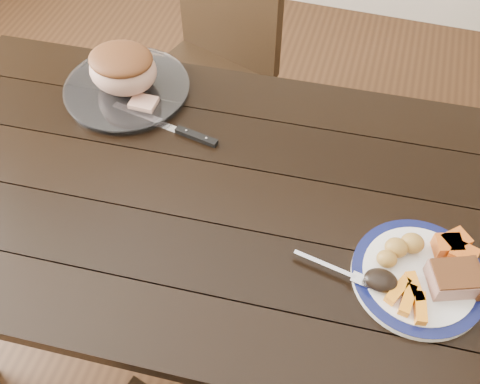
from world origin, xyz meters
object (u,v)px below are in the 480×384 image
(dinner_plate, at_px, (418,277))
(pork_slice, at_px, (454,279))
(serving_platter, at_px, (127,90))
(fork, at_px, (339,271))
(chair_far, at_px, (212,61))
(dining_table, at_px, (212,213))
(roast_joint, at_px, (123,70))
(carving_knife, at_px, (183,132))

(dinner_plate, xyz_separation_m, pork_slice, (0.06, -0.01, 0.03))
(serving_platter, height_order, fork, fork)
(chair_far, xyz_separation_m, pork_slice, (0.81, -0.84, 0.27))
(dinner_plate, bearing_deg, dining_table, 168.62)
(pork_slice, xyz_separation_m, roast_joint, (-0.90, 0.38, 0.04))
(dining_table, height_order, roast_joint, roast_joint)
(serving_platter, bearing_deg, carving_knife, -27.53)
(chair_far, distance_m, pork_slice, 1.20)
(pork_slice, bearing_deg, roast_joint, 157.32)
(roast_joint, xyz_separation_m, carving_knife, (0.21, -0.11, -0.07))
(serving_platter, relative_size, pork_slice, 3.51)
(fork, bearing_deg, chair_far, 134.15)
(dinner_plate, bearing_deg, serving_platter, 156.10)
(serving_platter, distance_m, pork_slice, 0.98)
(serving_platter, distance_m, carving_knife, 0.23)
(dinner_plate, height_order, serving_platter, serving_platter)
(dining_table, bearing_deg, roast_joint, 141.21)
(dining_table, relative_size, fork, 9.27)
(fork, bearing_deg, pork_slice, 19.07)
(carving_knife, bearing_deg, roast_joint, 163.11)
(chair_far, relative_size, dinner_plate, 3.25)
(roast_joint, bearing_deg, dinner_plate, -23.90)
(chair_far, height_order, carving_knife, chair_far)
(dining_table, bearing_deg, chair_far, 108.70)
(dinner_plate, relative_size, serving_platter, 0.84)
(dining_table, relative_size, carving_knife, 5.18)
(dinner_plate, xyz_separation_m, serving_platter, (-0.84, 0.37, 0.00))
(chair_far, distance_m, serving_platter, 0.53)
(dining_table, bearing_deg, pork_slice, -10.64)
(pork_slice, relative_size, fork, 0.55)
(serving_platter, bearing_deg, fork, -31.52)
(dining_table, distance_m, serving_platter, 0.44)
(serving_platter, distance_m, roast_joint, 0.07)
(dining_table, relative_size, pork_slice, 16.89)
(dining_table, bearing_deg, carving_knife, 128.52)
(pork_slice, relative_size, roast_joint, 0.52)
(chair_far, height_order, dinner_plate, chair_far)
(pork_slice, bearing_deg, dining_table, 169.36)
(chair_far, xyz_separation_m, dinner_plate, (0.75, -0.83, 0.23))
(dinner_plate, distance_m, pork_slice, 0.07)
(pork_slice, bearing_deg, fork, -171.38)
(roast_joint, distance_m, carving_knife, 0.24)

